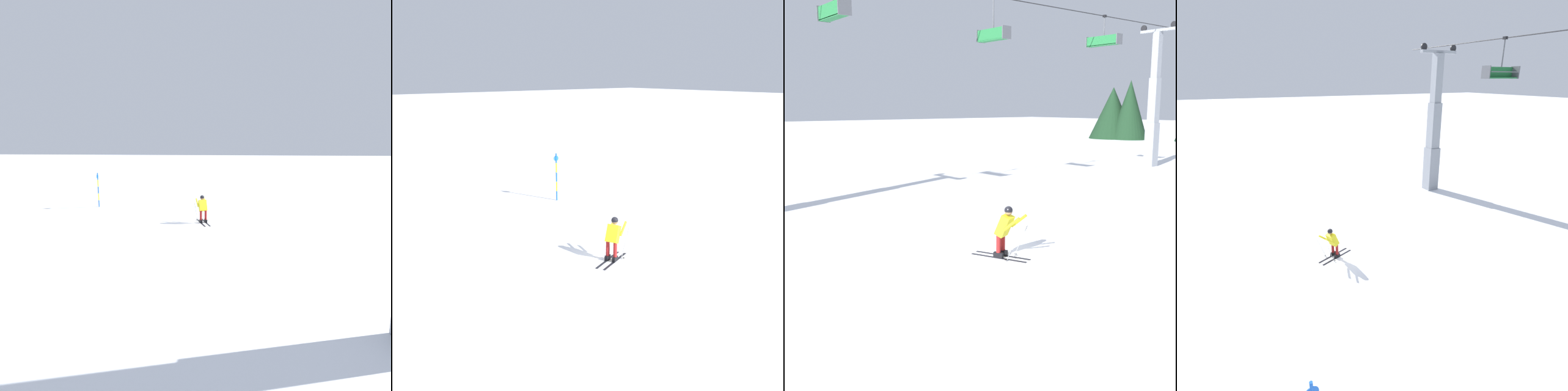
{
  "view_description": "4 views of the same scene",
  "coord_description": "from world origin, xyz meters",
  "views": [
    {
      "loc": [
        -1.76,
        15.72,
        4.21
      ],
      "look_at": [
        0.24,
        1.52,
        1.86
      ],
      "focal_mm": 27.57,
      "sensor_mm": 36.0,
      "label": 1
    },
    {
      "loc": [
        -11.45,
        10.22,
        6.36
      ],
      "look_at": [
        0.23,
        0.44,
        2.46
      ],
      "focal_mm": 44.67,
      "sensor_mm": 36.0,
      "label": 2
    },
    {
      "loc": [
        -9.02,
        -10.91,
        4.29
      ],
      "look_at": [
        1.07,
        1.67,
        1.38
      ],
      "focal_mm": 45.85,
      "sensor_mm": 36.0,
      "label": 3
    },
    {
      "loc": [
        12.33,
        -4.89,
        7.82
      ],
      "look_at": [
        0.05,
        1.49,
        2.68
      ],
      "focal_mm": 29.19,
      "sensor_mm": 36.0,
      "label": 4
    }
  ],
  "objects": [
    {
      "name": "ground_plane",
      "position": [
        0.0,
        0.0,
        0.0
      ],
      "size": [
        260.0,
        260.0,
        0.0
      ],
      "primitive_type": "plane",
      "color": "white"
    },
    {
      "name": "skier_carving_main",
      "position": [
        0.14,
        -0.61,
        0.87
      ],
      "size": [
        1.1,
        1.76,
        1.63
      ],
      "color": "black",
      "rests_on": "ground_plane"
    },
    {
      "name": "trail_marker_pole",
      "position": [
        7.88,
        -3.9,
        1.29
      ],
      "size": [
        0.07,
        0.28,
        2.4
      ],
      "color": "blue",
      "rests_on": "ground_plane"
    }
  ]
}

